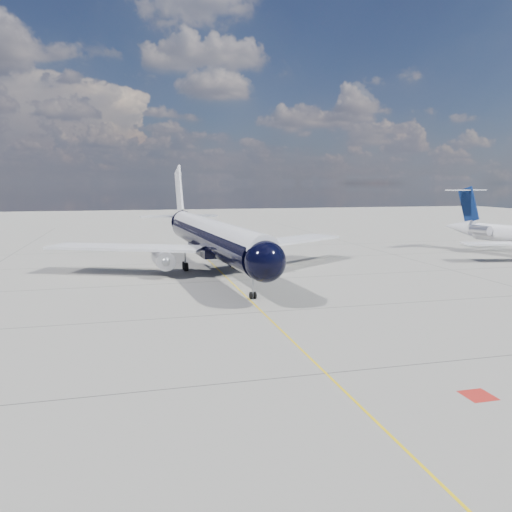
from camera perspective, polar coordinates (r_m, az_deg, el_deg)
The scene contains 4 objects.
ground at distance 63.97m, azimuth -3.89°, elevation -2.00°, with size 320.00×320.00×0.00m, color gray.
taxiway_centerline at distance 59.14m, azimuth -3.02°, elevation -2.83°, with size 0.16×160.00×0.01m, color #DDB50B.
red_marking at distance 30.58m, azimuth 24.04°, elevation -14.35°, with size 1.60×1.60×0.01m, color maroon.
main_airliner at distance 66.58m, azimuth -5.35°, elevation 2.31°, with size 41.24×50.35×14.54m.
Camera 1 is at (-11.20, -31.94, 11.41)m, focal length 35.00 mm.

